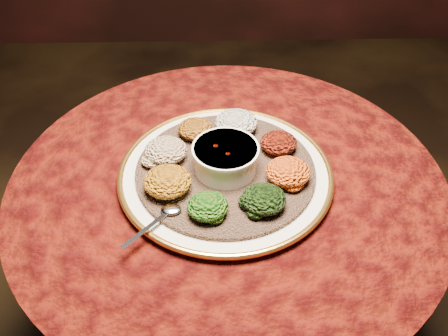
{
  "coord_description": "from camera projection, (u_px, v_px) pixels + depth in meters",
  "views": [
    {
      "loc": [
        -0.03,
        -0.79,
        1.49
      ],
      "look_at": [
        -0.01,
        0.01,
        0.76
      ],
      "focal_mm": 40.0,
      "sensor_mm": 36.0,
      "label": 1
    }
  ],
  "objects": [
    {
      "name": "table",
      "position": [
        227.0,
        233.0,
        1.22
      ],
      "size": [
        0.96,
        0.96,
        0.73
      ],
      "color": "black",
      "rests_on": "ground"
    },
    {
      "name": "spoon",
      "position": [
        167.0,
        213.0,
        0.98
      ],
      "size": [
        0.11,
        0.11,
        0.01
      ],
      "rotation": [
        0.0,
        0.0,
        -2.31
      ],
      "color": "silver",
      "rests_on": "injera"
    },
    {
      "name": "portion_tikil",
      "position": [
        288.0,
        172.0,
        1.04
      ],
      "size": [
        0.09,
        0.09,
        0.05
      ],
      "primitive_type": "ellipsoid",
      "color": "#A6720D",
      "rests_on": "injera"
    },
    {
      "name": "portion_kik",
      "position": [
        167.0,
        181.0,
        1.02
      ],
      "size": [
        0.1,
        0.09,
        0.05
      ],
      "primitive_type": "ellipsoid",
      "color": "#BA6410",
      "rests_on": "injera"
    },
    {
      "name": "portion_shiro",
      "position": [
        195.0,
        129.0,
        1.15
      ],
      "size": [
        0.08,
        0.08,
        0.04
      ],
      "primitive_type": "ellipsoid",
      "color": "#894810",
      "rests_on": "injera"
    },
    {
      "name": "portion_timatim",
      "position": [
        166.0,
        150.0,
        1.09
      ],
      "size": [
        0.09,
        0.09,
        0.05
      ],
      "primitive_type": "ellipsoid",
      "color": "maroon",
      "rests_on": "injera"
    },
    {
      "name": "stew_bowl",
      "position": [
        226.0,
        157.0,
        1.06
      ],
      "size": [
        0.14,
        0.14,
        0.06
      ],
      "color": "white",
      "rests_on": "injera"
    },
    {
      "name": "portion_kitfo",
      "position": [
        279.0,
        143.0,
        1.11
      ],
      "size": [
        0.08,
        0.08,
        0.04
      ],
      "primitive_type": "ellipsoid",
      "color": "black",
      "rests_on": "injera"
    },
    {
      "name": "portion_gomen",
      "position": [
        264.0,
        199.0,
        0.98
      ],
      "size": [
        0.09,
        0.08,
        0.04
      ],
      "primitive_type": "ellipsoid",
      "color": "black",
      "rests_on": "injera"
    },
    {
      "name": "portion_ayib",
      "position": [
        236.0,
        123.0,
        1.16
      ],
      "size": [
        0.1,
        0.09,
        0.05
      ],
      "primitive_type": "ellipsoid",
      "color": "beige",
      "rests_on": "injera"
    },
    {
      "name": "platter",
      "position": [
        225.0,
        174.0,
        1.09
      ],
      "size": [
        0.59,
        0.59,
        0.02
      ],
      "rotation": [
        0.0,
        0.0,
        -0.41
      ],
      "color": "silver",
      "rests_on": "table"
    },
    {
      "name": "injera",
      "position": [
        225.0,
        170.0,
        1.08
      ],
      "size": [
        0.41,
        0.41,
        0.01
      ],
      "primitive_type": "cylinder",
      "rotation": [
        0.0,
        0.0,
        -0.04
      ],
      "color": "brown",
      "rests_on": "platter"
    },
    {
      "name": "portion_mixveg",
      "position": [
        208.0,
        206.0,
        0.97
      ],
      "size": [
        0.08,
        0.08,
        0.04
      ],
      "primitive_type": "ellipsoid",
      "color": "#AC420B",
      "rests_on": "injera"
    }
  ]
}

